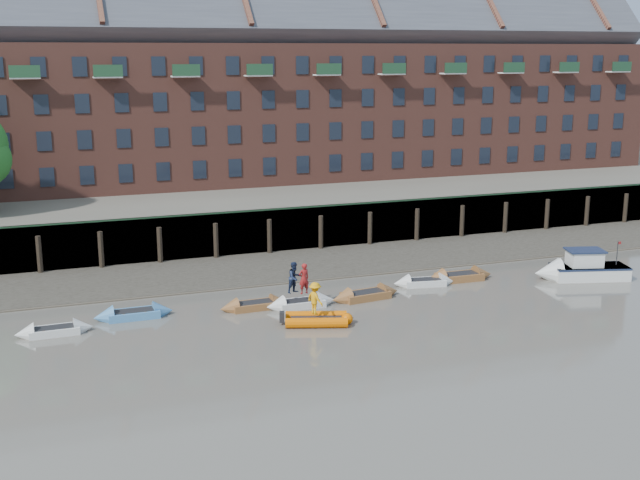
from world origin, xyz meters
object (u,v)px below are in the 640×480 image
rowboat_5 (424,282)px  rowboat_0 (54,331)px  rowboat_6 (459,277)px  person_rower_a (304,279)px  rowboat_2 (255,305)px  rib_tender (319,319)px  rowboat_1 (134,314)px  person_rib_crew (315,298)px  rowboat_4 (366,295)px  rowboat_3 (301,303)px  person_rower_b (295,277)px  motor_launch (575,269)px

rowboat_5 → rowboat_0: bearing=-166.5°
rowboat_6 → person_rower_a: person_rower_a is taller
rowboat_2 → rowboat_5: bearing=3.1°
rib_tender → person_rower_a: (0.17, 3.12, 1.45)m
rowboat_1 → person_rib_crew: (9.22, -4.46, 1.27)m
rowboat_6 → person_rib_crew: bearing=-155.6°
rowboat_4 → person_rower_a: size_ratio=2.54×
rowboat_3 → person_rower_b: (-0.30, 0.27, 1.54)m
rowboat_6 → person_rower_a: 11.57m
person_rower_a → person_rib_crew: person_rower_a is taller
rowboat_0 → rowboat_3: bearing=-0.9°
rowboat_4 → rib_tender: rowboat_4 is taller
rowboat_2 → person_rower_a: person_rower_a is taller
rowboat_0 → person_rib_crew: (13.51, -3.15, 1.29)m
rowboat_1 → person_rower_b: 9.35m
rowboat_5 → rowboat_1: bearing=-169.6°
rowboat_1 → rowboat_4: size_ratio=0.95×
motor_launch → person_rib_crew: person_rib_crew is taller
rowboat_0 → rowboat_5: 22.62m
rowboat_4 → person_rower_b: bearing=171.6°
rowboat_5 → motor_launch: 10.14m
rowboat_2 → rib_tender: size_ratio=1.09×
rowboat_3 → rowboat_5: bearing=9.3°
rib_tender → person_rower_a: size_ratio=2.09×
rowboat_1 → rib_tender: bearing=-25.5°
person_rower_a → rib_tender: bearing=75.1°
motor_launch → person_rower_b: bearing=12.9°
person_rib_crew → person_rower_a: bearing=-26.8°
rowboat_1 → rowboat_4: (13.62, -1.13, 0.01)m
rowboat_5 → person_rib_crew: (-9.06, -4.73, 1.29)m
person_rower_b → rowboat_6: bearing=-16.4°
motor_launch → person_rower_a: person_rower_a is taller
person_rower_a → person_rib_crew: bearing=71.0°
rowboat_3 → person_rower_a: person_rower_a is taller
rowboat_2 → rowboat_5: (11.47, 0.98, -0.00)m
rib_tender → motor_launch: 18.97m
rowboat_4 → motor_launch: motor_launch is taller
rowboat_2 → rowboat_4: (6.81, -0.42, 0.02)m
rowboat_0 → person_rower_a: person_rower_a is taller
rib_tender → rowboat_0: bearing=-174.9°
rowboat_0 → rowboat_2: rowboat_2 is taller
rowboat_1 → rowboat_6: (20.95, 0.53, 0.02)m
rowboat_1 → rowboat_2: (6.81, -0.71, -0.01)m
person_rower_b → person_rib_crew: person_rower_b is taller
person_rower_b → rowboat_4: bearing=-25.2°
rowboat_5 → person_rib_crew: 10.30m
person_rower_b → rowboat_2: bearing=148.7°
rowboat_3 → person_rower_a: bearing=-19.9°
rowboat_0 → rowboat_2: 11.11m
person_rower_a → person_rower_b: person_rower_b is taller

